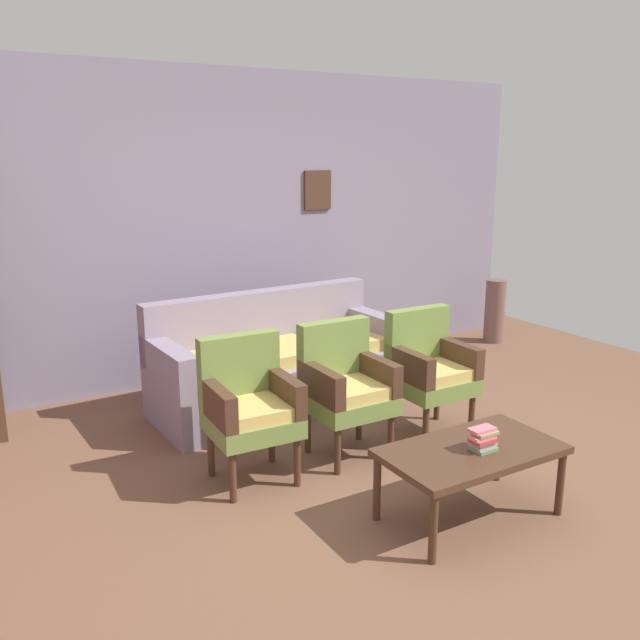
# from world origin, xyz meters

# --- Properties ---
(ground_plane) EXTENTS (7.68, 7.68, 0.00)m
(ground_plane) POSITION_xyz_m (0.00, 0.00, 0.00)
(ground_plane) COLOR brown
(wall_back_with_decor) EXTENTS (6.40, 0.09, 2.70)m
(wall_back_with_decor) POSITION_xyz_m (0.00, 2.63, 1.35)
(wall_back_with_decor) COLOR gray
(wall_back_with_decor) RESTS_ON ground
(floral_couch) EXTENTS (2.04, 0.89, 0.90)m
(floral_couch) POSITION_xyz_m (-0.02, 1.66, 0.33)
(floral_couch) COLOR gray
(floral_couch) RESTS_ON ground
(armchair_near_couch_end) EXTENTS (0.54, 0.51, 0.90)m
(armchair_near_couch_end) POSITION_xyz_m (-0.74, 0.63, 0.50)
(armchair_near_couch_end) COLOR olive
(armchair_near_couch_end) RESTS_ON ground
(armchair_by_doorway) EXTENTS (0.52, 0.49, 0.90)m
(armchair_by_doorway) POSITION_xyz_m (-0.04, 0.62, 0.50)
(armchair_by_doorway) COLOR olive
(armchair_by_doorway) RESTS_ON ground
(armchair_near_cabinet) EXTENTS (0.52, 0.49, 0.90)m
(armchair_near_cabinet) POSITION_xyz_m (0.68, 0.63, 0.50)
(armchair_near_cabinet) COLOR olive
(armchair_near_cabinet) RESTS_ON ground
(coffee_table) EXTENTS (1.00, 0.56, 0.42)m
(coffee_table) POSITION_xyz_m (0.12, -0.43, 0.38)
(coffee_table) COLOR #472D1E
(coffee_table) RESTS_ON ground
(book_stack_on_table) EXTENTS (0.16, 0.11, 0.12)m
(book_stack_on_table) POSITION_xyz_m (0.15, -0.47, 0.48)
(book_stack_on_table) COLOR #688F66
(book_stack_on_table) RESTS_ON coffee_table
(floor_vase_by_wall) EXTENTS (0.21, 0.21, 0.68)m
(floor_vase_by_wall) POSITION_xyz_m (2.85, 2.15, 0.34)
(floor_vase_by_wall) COLOR brown
(floor_vase_by_wall) RESTS_ON ground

